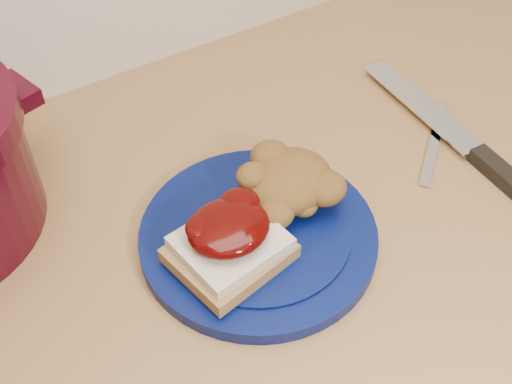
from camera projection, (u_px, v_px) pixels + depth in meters
plate at (258, 236)px, 0.65m from camera, size 0.26×0.26×0.02m
sandwich at (229, 241)px, 0.61m from camera, size 0.12×0.11×0.05m
stuffing_mound at (287, 181)px, 0.66m from camera, size 0.11×0.09×0.05m
chef_knife at (486, 160)px, 0.73m from camera, size 0.05×0.31×0.02m
butter_knife at (434, 141)px, 0.76m from camera, size 0.13×0.11×0.00m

